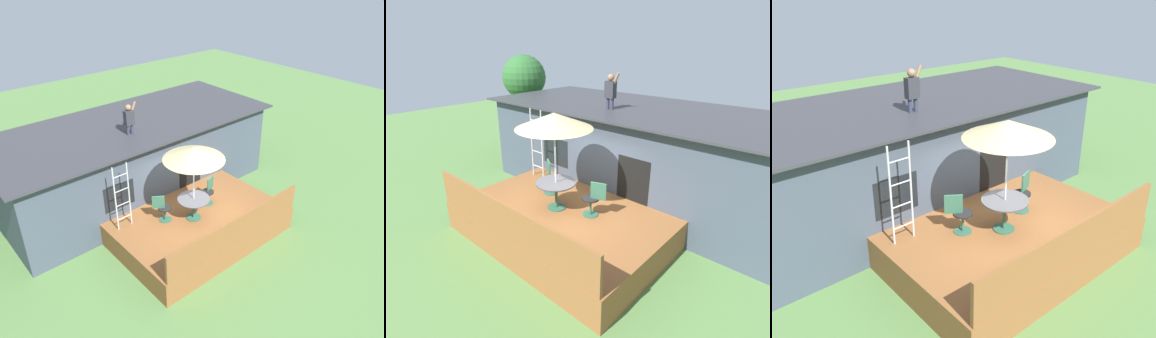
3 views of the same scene
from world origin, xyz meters
TOP-DOWN VIEW (x-y plane):
  - ground_plane at (0.00, 0.00)m, footprint 40.00×40.00m
  - house at (0.00, 3.60)m, footprint 10.50×4.50m
  - deck at (0.00, 0.00)m, footprint 5.41×3.70m
  - deck_railing at (0.00, -1.80)m, footprint 5.31×0.08m
  - patio_table at (-0.20, -0.06)m, footprint 1.04×1.04m
  - patio_umbrella at (-0.20, -0.06)m, footprint 1.90×1.90m
  - step_ladder at (-2.13, 1.01)m, footprint 0.52×0.04m
  - person_figure at (-0.61, 2.74)m, footprint 0.47×0.20m
  - patio_chair_left at (-1.02, 0.49)m, footprint 0.56×0.46m
  - patio_chair_right at (0.77, 0.29)m, footprint 0.60×0.44m
  - backyard_tree at (-6.49, 4.16)m, footprint 1.94×1.94m

SIDE VIEW (x-z plane):
  - ground_plane at x=0.00m, z-range 0.00..0.00m
  - deck at x=0.00m, z-range 0.00..0.80m
  - deck_railing at x=0.00m, z-range 0.80..1.70m
  - patio_chair_left at x=-1.02m, z-range 0.80..1.72m
  - patio_chair_right at x=0.77m, z-range 0.80..1.72m
  - patio_table at x=-0.20m, z-range 1.01..1.76m
  - house at x=0.00m, z-range 0.01..2.96m
  - step_ladder at x=-2.13m, z-range 0.80..3.00m
  - patio_umbrella at x=-0.20m, z-range 1.88..4.42m
  - backyard_tree at x=-6.49m, z-range 1.17..5.54m
  - person_figure at x=-0.61m, z-range 3.00..4.12m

